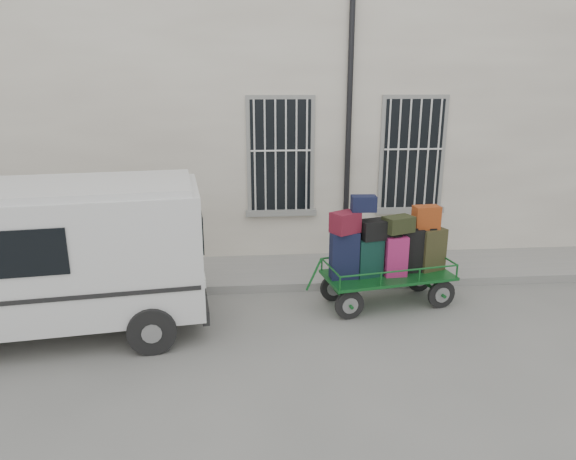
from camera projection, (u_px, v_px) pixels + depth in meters
The scene contains 5 objects.
ground at pixel (320, 325), 8.07m from camera, with size 80.00×80.00×0.00m, color slate.
building at pixel (289, 110), 12.49m from camera, with size 24.00×5.15×6.00m.
sidewalk at pixel (304, 271), 10.16m from camera, with size 24.00×1.70×0.15m, color gray.
luggage_cart at pixel (388, 253), 8.57m from camera, with size 2.57×1.33×1.93m.
van at pixel (45, 251), 7.47m from camera, with size 4.76×2.53×2.29m.
Camera 1 is at (-1.13, -7.26, 3.71)m, focal length 32.00 mm.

